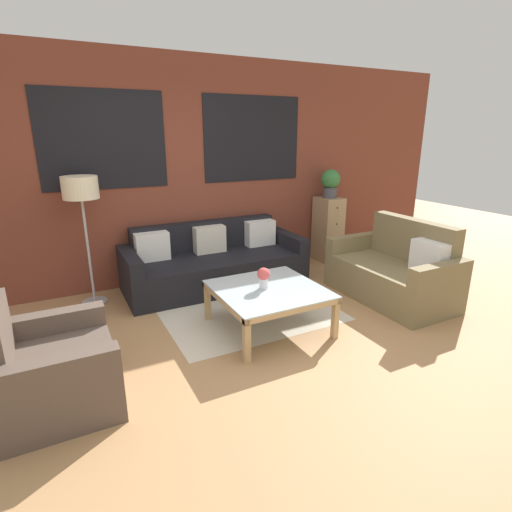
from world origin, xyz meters
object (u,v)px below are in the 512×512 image
(armchair_corner, at_px, (50,371))
(coffee_table, at_px, (268,294))
(floor_lamp, at_px, (81,195))
(settee_vintage, at_px, (394,273))
(potted_plant, at_px, (330,182))
(drawer_cabinet, at_px, (328,229))
(couch_dark, at_px, (215,264))
(flower_vase, at_px, (264,277))

(armchair_corner, distance_m, coffee_table, 1.97)
(floor_lamp, bearing_deg, settee_vintage, -25.02)
(armchair_corner, relative_size, potted_plant, 2.13)
(potted_plant, bearing_deg, drawer_cabinet, -90.00)
(couch_dark, height_order, floor_lamp, floor_lamp)
(settee_vintage, bearing_deg, flower_vase, 179.68)
(coffee_table, bearing_deg, armchair_corner, -170.76)
(coffee_table, height_order, drawer_cabinet, drawer_cabinet)
(couch_dark, xyz_separation_m, coffee_table, (0.03, -1.37, 0.09))
(flower_vase, bearing_deg, couch_dark, 89.01)
(armchair_corner, relative_size, drawer_cabinet, 0.92)
(armchair_corner, xyz_separation_m, coffee_table, (1.94, 0.32, 0.10))
(potted_plant, bearing_deg, couch_dark, -173.80)
(floor_lamp, height_order, flower_vase, floor_lamp)
(coffee_table, distance_m, drawer_cabinet, 2.48)
(settee_vintage, xyz_separation_m, potted_plant, (0.22, 1.58, 0.88))
(settee_vintage, distance_m, drawer_cabinet, 1.60)
(coffee_table, bearing_deg, flower_vase, 165.91)
(settee_vintage, height_order, drawer_cabinet, drawer_cabinet)
(drawer_cabinet, distance_m, flower_vase, 2.51)
(couch_dark, height_order, armchair_corner, armchair_corner)
(settee_vintage, bearing_deg, couch_dark, 141.49)
(couch_dark, distance_m, armchair_corner, 2.55)
(potted_plant, bearing_deg, armchair_corner, -153.82)
(settee_vintage, distance_m, coffee_table, 1.69)
(coffee_table, bearing_deg, settee_vintage, 0.08)
(couch_dark, xyz_separation_m, floor_lamp, (-1.45, 0.11, 0.97))
(potted_plant, relative_size, flower_vase, 1.93)
(settee_vintage, distance_m, armchair_corner, 3.65)
(potted_plant, bearing_deg, coffee_table, -140.42)
(couch_dark, xyz_separation_m, armchair_corner, (-1.92, -1.68, -0.01))
(floor_lamp, relative_size, drawer_cabinet, 1.51)
(coffee_table, distance_m, potted_plant, 2.61)
(couch_dark, distance_m, settee_vintage, 2.19)
(coffee_table, height_order, flower_vase, flower_vase)
(armchair_corner, bearing_deg, coffee_table, 9.24)
(drawer_cabinet, height_order, potted_plant, potted_plant)
(armchair_corner, distance_m, drawer_cabinet, 4.30)
(settee_vintage, height_order, potted_plant, potted_plant)
(settee_vintage, bearing_deg, drawer_cabinet, 82.11)
(settee_vintage, relative_size, flower_vase, 6.81)
(coffee_table, bearing_deg, drawer_cabinet, 39.58)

